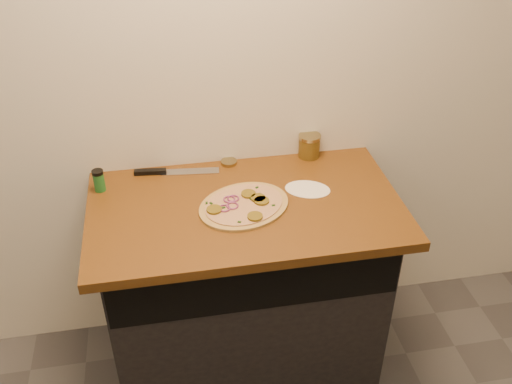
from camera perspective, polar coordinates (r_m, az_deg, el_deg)
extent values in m
cube|color=silver|center=(2.26, -2.62, 13.07)|extent=(4.00, 0.02, 2.70)
cube|color=black|center=(2.51, -1.08, -9.51)|extent=(1.10, 0.60, 0.86)
cube|color=brown|center=(2.20, -1.08, -1.57)|extent=(1.20, 0.70, 0.04)
cylinder|color=tan|center=(2.16, -1.21, -1.39)|extent=(0.47, 0.47, 0.01)
cylinder|color=beige|center=(2.16, -1.21, -1.22)|extent=(0.41, 0.41, 0.00)
cylinder|color=brown|center=(2.13, -4.21, -1.76)|extent=(0.06, 0.06, 0.01)
cylinder|color=brown|center=(2.09, -0.10, -2.46)|extent=(0.06, 0.06, 0.01)
cylinder|color=brown|center=(2.18, 0.22, -0.62)|extent=(0.06, 0.06, 0.01)
cylinder|color=brown|center=(2.20, -0.76, -0.19)|extent=(0.06, 0.06, 0.01)
cylinder|color=brown|center=(2.17, 0.57, -0.89)|extent=(0.06, 0.06, 0.01)
torus|color=#782D60|center=(2.14, -2.38, -1.38)|extent=(0.05, 0.05, 0.01)
torus|color=#782D60|center=(2.13, -3.19, -1.62)|extent=(0.05, 0.05, 0.01)
torus|color=#782D60|center=(2.18, -2.30, -0.65)|extent=(0.05, 0.05, 0.01)
torus|color=#782D60|center=(2.18, -2.70, -0.73)|extent=(0.05, 0.05, 0.01)
cube|color=black|center=(2.11, -0.27, -2.08)|extent=(0.01, 0.02, 0.00)
cube|color=black|center=(2.21, -0.53, -0.15)|extent=(0.01, 0.01, 0.00)
cube|color=black|center=(2.17, -4.96, -1.10)|extent=(0.01, 0.01, 0.00)
cube|color=black|center=(2.15, 1.75, -1.34)|extent=(0.01, 0.01, 0.00)
cube|color=black|center=(2.25, 0.09, 0.46)|extent=(0.02, 0.01, 0.00)
cube|color=black|center=(2.06, -1.68, -3.01)|extent=(0.02, 0.01, 0.00)
cube|color=black|center=(2.16, -4.52, -1.13)|extent=(0.01, 0.02, 0.00)
cube|color=black|center=(2.18, -0.55, -0.68)|extent=(0.01, 0.01, 0.00)
cube|color=black|center=(2.21, 0.44, -0.20)|extent=(0.01, 0.02, 0.00)
cube|color=black|center=(2.14, -3.25, -1.57)|extent=(0.01, 0.01, 0.00)
cube|color=#B7BAC1|center=(2.38, -6.60, 2.03)|extent=(0.24, 0.07, 0.01)
cube|color=black|center=(2.40, -10.53, 2.00)|extent=(0.13, 0.04, 0.02)
cylinder|color=#8F8053|center=(2.43, -2.73, 3.00)|extent=(0.09, 0.09, 0.01)
cylinder|color=maroon|center=(2.47, 5.34, 4.48)|extent=(0.09, 0.09, 0.09)
cylinder|color=#8F8053|center=(2.44, 5.40, 5.53)|extent=(0.10, 0.10, 0.02)
cylinder|color=#206528|center=(2.32, -15.41, 0.97)|extent=(0.04, 0.04, 0.08)
cylinder|color=black|center=(2.30, -15.58, 1.92)|extent=(0.05, 0.05, 0.01)
cylinder|color=silver|center=(2.27, 5.18, 0.28)|extent=(0.23, 0.23, 0.00)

